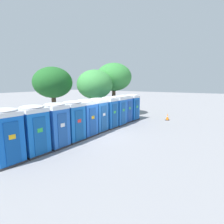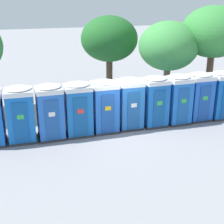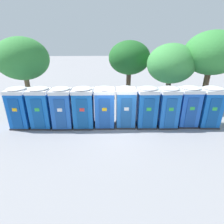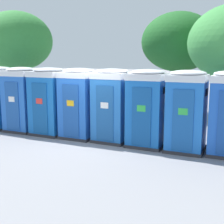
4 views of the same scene
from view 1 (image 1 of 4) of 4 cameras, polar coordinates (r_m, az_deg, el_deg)
ground_plane at (r=12.60m, az=-4.83°, el=-7.23°), size 120.00×120.00×0.00m
portapotty_0 at (r=9.15m, az=-31.27°, el=-6.71°), size 1.27×1.29×2.54m
portapotty_1 at (r=9.70m, az=-24.24°, el=-5.30°), size 1.31×1.28×2.54m
portapotty_2 at (r=10.35m, az=-17.94°, el=-4.03°), size 1.22×1.23×2.54m
portapotty_3 at (r=11.17m, az=-12.73°, el=-2.82°), size 1.30×1.26×2.54m
portapotty_4 at (r=12.08m, az=-8.34°, el=-1.76°), size 1.26×1.25×2.54m
portapotty_5 at (r=13.07m, az=-4.63°, el=-0.84°), size 1.25×1.26×2.54m
portapotty_6 at (r=14.04m, az=-1.09°, el=-0.09°), size 1.24×1.24×2.54m
portapotty_7 at (r=15.08m, az=1.86°, el=0.57°), size 1.21×1.23×2.54m
portapotty_8 at (r=16.22m, az=4.04°, el=1.19°), size 1.28×1.26×2.54m
portapotty_9 at (r=17.29m, az=6.50°, el=1.66°), size 1.30×1.28×2.54m
street_tree_0 at (r=17.95m, az=-18.76°, el=9.04°), size 3.71×3.71×5.14m
street_tree_2 at (r=19.63m, az=0.59°, el=11.24°), size 3.91×3.91×5.77m
street_tree_3 at (r=17.80m, az=-5.65°, el=8.87°), size 3.57×3.57×4.92m
traffic_cone at (r=17.96m, az=17.66°, el=-1.57°), size 0.36×0.36×0.64m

